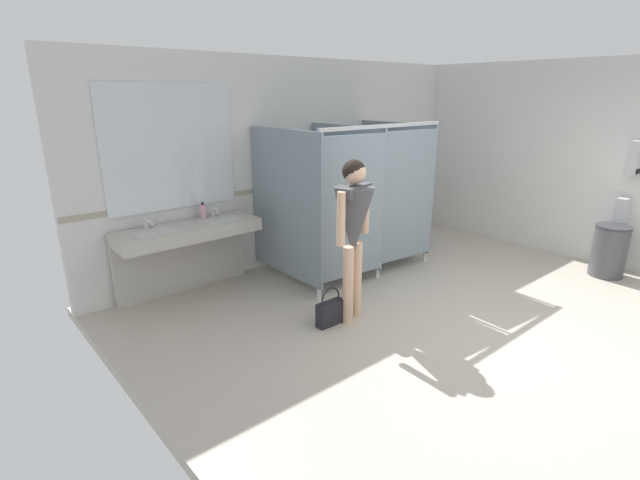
# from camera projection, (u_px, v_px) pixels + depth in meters

# --- Properties ---
(ground_plane) EXTENTS (6.26, 6.91, 0.10)m
(ground_plane) POSITION_uv_depth(u_px,v_px,m) (508.00, 339.00, 4.59)
(ground_plane) COLOR #B2A899
(wall_back) EXTENTS (6.26, 0.12, 2.70)m
(wall_back) POSITION_uv_depth(u_px,v_px,m) (302.00, 161.00, 6.51)
(wall_back) COLOR silver
(wall_back) RESTS_ON ground_plane
(wall_side_right) EXTENTS (0.12, 6.91, 2.70)m
(wall_side_right) POSITION_uv_depth(u_px,v_px,m) (637.00, 167.00, 5.96)
(wall_side_right) COLOR silver
(wall_side_right) RESTS_ON ground_plane
(wall_back_tile_band) EXTENTS (6.26, 0.01, 0.06)m
(wall_back_tile_band) POSITION_uv_depth(u_px,v_px,m) (305.00, 183.00, 6.55)
(wall_back_tile_band) COLOR #9E937F
(wall_back_tile_band) RESTS_ON wall_back
(vanity_counter) EXTENTS (1.61, 0.53, 0.96)m
(vanity_counter) POSITION_uv_depth(u_px,v_px,m) (186.00, 243.00, 5.36)
(vanity_counter) COLOR #B2ADA3
(vanity_counter) RESTS_ON ground_plane
(mirror_panel) EXTENTS (1.51, 0.02, 1.37)m
(mirror_panel) POSITION_uv_depth(u_px,v_px,m) (171.00, 148.00, 5.18)
(mirror_panel) COLOR silver
(mirror_panel) RESTS_ON wall_back
(bathroom_stalls) EXTENTS (2.01, 1.37, 1.91)m
(bathroom_stalls) POSITION_uv_depth(u_px,v_px,m) (356.00, 195.00, 6.00)
(bathroom_stalls) COLOR gray
(bathroom_stalls) RESTS_ON ground_plane
(paper_towel_dispenser_upper) EXTENTS (0.34, 0.13, 0.43)m
(paper_towel_dispenser_upper) POSITION_uv_depth(u_px,v_px,m) (636.00, 158.00, 5.84)
(paper_towel_dispenser_upper) COLOR #B7BABF
(paper_towel_dispenser_upper) RESTS_ON wall_side_right
(paper_towel_dispenser_lower) EXTENTS (0.30, 0.13, 0.49)m
(paper_towel_dispenser_lower) POSITION_uv_depth(u_px,v_px,m) (622.00, 216.00, 6.08)
(paper_towel_dispenser_lower) COLOR #B7BABF
(paper_towel_dispenser_lower) RESTS_ON wall_side_right
(trash_bin) EXTENTS (0.41, 0.41, 0.67)m
(trash_bin) POSITION_uv_depth(u_px,v_px,m) (609.00, 251.00, 5.97)
(trash_bin) COLOR #47474C
(trash_bin) RESTS_ON ground_plane
(person_standing) EXTENTS (0.56, 0.50, 1.66)m
(person_standing) POSITION_uv_depth(u_px,v_px,m) (354.00, 222.00, 4.60)
(person_standing) COLOR #DBAD89
(person_standing) RESTS_ON ground_plane
(handbag) EXTENTS (0.31, 0.11, 0.41)m
(handbag) POSITION_uv_depth(u_px,v_px,m) (330.00, 312.00, 4.74)
(handbag) COLOR black
(handbag) RESTS_ON ground_plane
(soap_dispenser) EXTENTS (0.07, 0.07, 0.20)m
(soap_dispenser) POSITION_uv_depth(u_px,v_px,m) (203.00, 212.00, 5.49)
(soap_dispenser) COLOR #D899B2
(soap_dispenser) RESTS_ON vanity_counter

